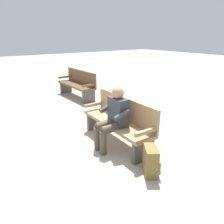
{
  "coord_description": "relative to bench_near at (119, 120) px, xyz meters",
  "views": [
    {
      "loc": [
        -3.05,
        2.3,
        2.05
      ],
      "look_at": [
        -0.07,
        0.15,
        0.7
      ],
      "focal_mm": 34.12,
      "sensor_mm": 36.0,
      "label": 1
    }
  ],
  "objects": [
    {
      "name": "bench_near",
      "position": [
        0.0,
        0.0,
        0.0
      ],
      "size": [
        1.82,
        0.54,
        0.9
      ],
      "rotation": [
        0.0,
        0.0,
        -0.03
      ],
      "color": "#9E7A51",
      "rests_on": "ground"
    },
    {
      "name": "backpack",
      "position": [
        -1.13,
        0.25,
        -0.24
      ],
      "size": [
        0.39,
        0.36,
        0.45
      ],
      "rotation": [
        0.0,
        0.0,
        2.54
      ],
      "color": "brown",
      "rests_on": "ground"
    },
    {
      "name": "bench_far",
      "position": [
        3.41,
        -0.85,
        0.0
      ],
      "size": [
        1.81,
        0.54,
        0.9
      ],
      "rotation": [
        0.0,
        0.0,
        0.03
      ],
      "color": "brown",
      "rests_on": "ground"
    },
    {
      "name": "person_seated",
      "position": [
        -0.13,
        0.24,
        0.17
      ],
      "size": [
        0.58,
        0.58,
        1.18
      ],
      "rotation": [
        0.0,
        0.0,
        -0.03
      ],
      "color": "#33383D",
      "rests_on": "ground"
    },
    {
      "name": "ground_plane",
      "position": [
        0.0,
        0.07,
        -0.46
      ],
      "size": [
        40.0,
        40.0,
        0.0
      ],
      "primitive_type": "plane",
      "color": "#A89E8E"
    }
  ]
}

